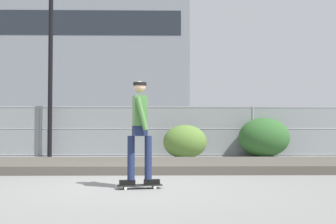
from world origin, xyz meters
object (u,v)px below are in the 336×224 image
Objects in this scene: skateboard at (140,185)px; parked_car_near at (63,132)px; shrub_right at (264,137)px; skater at (140,125)px; shrub_center at (185,142)px; street_lamp at (51,30)px.

skateboard is 10.96m from parked_car_near.
shrub_right is (7.89, -2.95, -0.13)m from parked_car_near.
shrub_center is (1.20, 6.67, -0.55)m from skater.
street_lamp is (-3.63, 7.47, 4.54)m from skateboard.
parked_car_near reaches higher than skateboard.
parked_car_near is at bearing 110.39° from skater.
street_lamp is at bearing 178.68° from shrub_right.
skateboard is at bearing 170.54° from skater.
shrub_center is 0.82× the size of shrub_right.
parked_car_near is (-3.81, 10.25, -0.30)m from skater.
shrub_center is 2.95m from shrub_right.
skater reaches higher than shrub_center.
skateboard is at bearing -64.12° from street_lamp.
skater is 1.24× the size of shrub_center.
skater reaches higher than skateboard.
skater reaches higher than shrub_right.
parked_car_near is at bearing 93.78° from street_lamp.
shrub_center is at bearing -167.77° from shrub_right.
shrub_right reaches higher than skateboard.
shrub_right is at bearing -1.32° from street_lamp.
street_lamp is 4.10× the size of shrub_right.
street_lamp is 6.33m from shrub_center.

